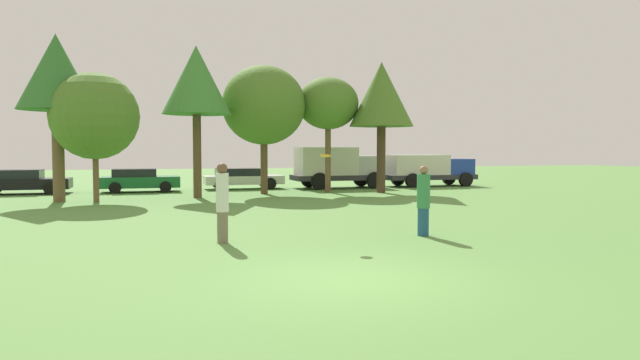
{
  "coord_description": "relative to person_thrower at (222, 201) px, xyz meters",
  "views": [
    {
      "loc": [
        -3.37,
        -9.18,
        2.26
      ],
      "look_at": [
        0.93,
        4.93,
        1.47
      ],
      "focal_mm": 31.67,
      "sensor_mm": 36.0,
      "label": 1
    }
  ],
  "objects": [
    {
      "name": "person_catcher",
      "position": [
        5.2,
        -0.36,
        -0.08
      ],
      "size": [
        0.34,
        0.34,
        1.84
      ],
      "rotation": [
        0.0,
        0.0,
        3.07
      ],
      "color": "navy",
      "rests_on": "ground"
    },
    {
      "name": "tree_1",
      "position": [
        -3.88,
        12.41,
        2.69
      ],
      "size": [
        3.73,
        3.73,
        5.58
      ],
      "color": "brown",
      "rests_on": "ground"
    },
    {
      "name": "parked_car_white",
      "position": [
        3.46,
        18.81,
        -0.37
      ],
      "size": [
        4.49,
        2.0,
        1.2
      ],
      "rotation": [
        0.0,
        0.0,
        0.0
      ],
      "color": "silver",
      "rests_on": "ground"
    },
    {
      "name": "frisbee",
      "position": [
        2.49,
        -0.4,
        1.1
      ],
      "size": [
        0.27,
        0.26,
        0.1
      ],
      "color": "orange"
    },
    {
      "name": "tree_2",
      "position": [
        0.5,
        13.46,
        4.46
      ],
      "size": [
        3.2,
        3.2,
        7.14
      ],
      "color": "brown",
      "rests_on": "ground"
    },
    {
      "name": "tree_0",
      "position": [
        -5.44,
        13.04,
        4.5
      ],
      "size": [
        3.27,
        3.27,
        7.25
      ],
      "color": "brown",
      "rests_on": "ground"
    },
    {
      "name": "ground_plane",
      "position": [
        1.67,
        -4.51,
        -1.01
      ],
      "size": [
        120.0,
        120.0,
        0.0
      ],
      "primitive_type": "plane",
      "color": "#5B8E42"
    },
    {
      "name": "parked_car_green",
      "position": [
        -2.2,
        18.07,
        -0.36
      ],
      "size": [
        4.06,
        2.09,
        1.25
      ],
      "rotation": [
        0.0,
        0.0,
        0.0
      ],
      "color": "#196633",
      "rests_on": "ground"
    },
    {
      "name": "delivery_truck_blue",
      "position": [
        14.95,
        17.96,
        0.1
      ],
      "size": [
        5.82,
        2.33,
        1.95
      ],
      "rotation": [
        0.0,
        0.0,
        0.0
      ],
      "color": "#2D2D33",
      "rests_on": "ground"
    },
    {
      "name": "tree_5",
      "position": [
        10.08,
        13.91,
        4.11
      ],
      "size": [
        3.37,
        3.37,
        6.87
      ],
      "color": "#473323",
      "rests_on": "ground"
    },
    {
      "name": "tree_3",
      "position": [
        3.99,
        14.88,
        3.52
      ],
      "size": [
        4.24,
        4.24,
        6.57
      ],
      "color": "brown",
      "rests_on": "ground"
    },
    {
      "name": "parked_car_black",
      "position": [
        -7.99,
        18.31,
        -0.36
      ],
      "size": [
        4.57,
        2.04,
        1.25
      ],
      "rotation": [
        0.0,
        0.0,
        0.0
      ],
      "color": "black",
      "rests_on": "ground"
    },
    {
      "name": "delivery_truck_silver",
      "position": [
        8.93,
        17.92,
        0.32
      ],
      "size": [
        5.4,
        2.46,
        2.41
      ],
      "rotation": [
        0.0,
        0.0,
        0.0
      ],
      "color": "#2D2D33",
      "rests_on": "ground"
    },
    {
      "name": "person_thrower",
      "position": [
        0.0,
        0.0,
        0.0
      ],
      "size": [
        0.31,
        0.31,
        1.94
      ],
      "rotation": [
        0.0,
        0.0,
        -0.07
      ],
      "color": "#726651",
      "rests_on": "ground"
    },
    {
      "name": "tree_4",
      "position": [
        7.45,
        14.91,
        3.67
      ],
      "size": [
        3.24,
        3.24,
        6.09
      ],
      "color": "brown",
      "rests_on": "ground"
    }
  ]
}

